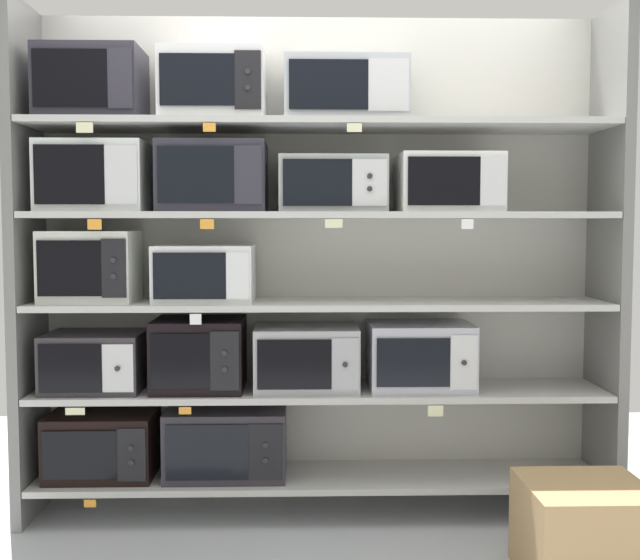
# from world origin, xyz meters

# --- Properties ---
(back_panel) EXTENTS (2.91, 0.04, 2.43)m
(back_panel) POSITION_xyz_m (0.00, 0.25, 1.21)
(back_panel) COLOR beige
(back_panel) RESTS_ON ground
(upright_left) EXTENTS (0.05, 0.46, 2.43)m
(upright_left) POSITION_xyz_m (-1.39, 0.00, 1.21)
(upright_left) COLOR slate
(upright_left) RESTS_ON ground
(upright_right) EXTENTS (0.05, 0.46, 2.43)m
(upright_right) POSITION_xyz_m (1.39, 0.00, 1.21)
(upright_right) COLOR slate
(upright_right) RESTS_ON ground
(shelf_0) EXTENTS (2.71, 0.46, 0.03)m
(shelf_0) POSITION_xyz_m (0.00, 0.00, 0.18)
(shelf_0) COLOR beige
(shelf_0) RESTS_ON ground
(microwave_0) EXTENTS (0.50, 0.36, 0.31)m
(microwave_0) POSITION_xyz_m (-1.05, -0.00, 0.34)
(microwave_0) COLOR black
(microwave_0) RESTS_ON shelf_0
(microwave_1) EXTENTS (0.57, 0.37, 0.33)m
(microwave_1) POSITION_xyz_m (-0.45, -0.00, 0.35)
(microwave_1) COLOR #2C282F
(microwave_1) RESTS_ON shelf_0
(price_tag_0) EXTENTS (0.05, 0.00, 0.03)m
(price_tag_0) POSITION_xyz_m (-1.05, -0.23, 0.14)
(price_tag_0) COLOR orange
(shelf_1) EXTENTS (2.71, 0.46, 0.03)m
(shelf_1) POSITION_xyz_m (0.00, 0.00, 0.60)
(shelf_1) COLOR beige
(microwave_2) EXTENTS (0.45, 0.39, 0.27)m
(microwave_2) POSITION_xyz_m (-1.07, -0.00, 0.75)
(microwave_2) COLOR #332F34
(microwave_2) RESTS_ON shelf_1
(microwave_3) EXTENTS (0.43, 0.41, 0.34)m
(microwave_3) POSITION_xyz_m (-0.58, -0.00, 0.78)
(microwave_3) COLOR black
(microwave_3) RESTS_ON shelf_1
(microwave_4) EXTENTS (0.49, 0.40, 0.30)m
(microwave_4) POSITION_xyz_m (-0.07, -0.00, 0.76)
(microwave_4) COLOR #A3A6A8
(microwave_4) RESTS_ON shelf_1
(microwave_5) EXTENTS (0.49, 0.40, 0.31)m
(microwave_5) POSITION_xyz_m (0.48, -0.00, 0.77)
(microwave_5) COLOR #B3B3C0
(microwave_5) RESTS_ON shelf_1
(price_tag_1) EXTENTS (0.09, 0.00, 0.03)m
(price_tag_1) POSITION_xyz_m (-1.11, -0.23, 0.56)
(price_tag_1) COLOR beige
(price_tag_2) EXTENTS (0.06, 0.00, 0.03)m
(price_tag_2) POSITION_xyz_m (-0.62, -0.23, 0.56)
(price_tag_2) COLOR orange
(price_tag_3) EXTENTS (0.07, 0.00, 0.05)m
(price_tag_3) POSITION_xyz_m (0.52, -0.23, 0.55)
(price_tag_3) COLOR beige
(shelf_2) EXTENTS (2.71, 0.46, 0.03)m
(shelf_2) POSITION_xyz_m (0.00, 0.00, 1.02)
(shelf_2) COLOR beige
(microwave_6) EXTENTS (0.42, 0.36, 0.33)m
(microwave_6) POSITION_xyz_m (-1.09, -0.00, 1.20)
(microwave_6) COLOR silver
(microwave_6) RESTS_ON shelf_2
(microwave_7) EXTENTS (0.46, 0.38, 0.27)m
(microwave_7) POSITION_xyz_m (-0.55, -0.00, 1.17)
(microwave_7) COLOR silver
(microwave_7) RESTS_ON shelf_2
(price_tag_4) EXTENTS (0.05, 0.00, 0.05)m
(price_tag_4) POSITION_xyz_m (-0.56, -0.23, 0.98)
(price_tag_4) COLOR white
(shelf_3) EXTENTS (2.71, 0.46, 0.03)m
(shelf_3) POSITION_xyz_m (0.00, 0.00, 1.44)
(shelf_3) COLOR beige
(microwave_8) EXTENTS (0.49, 0.39, 0.33)m
(microwave_8) POSITION_xyz_m (-1.05, -0.00, 1.62)
(microwave_8) COLOR silver
(microwave_8) RESTS_ON shelf_3
(microwave_9) EXTENTS (0.50, 0.41, 0.33)m
(microwave_9) POSITION_xyz_m (-0.50, -0.00, 1.62)
(microwave_9) COLOR #2B2932
(microwave_9) RESTS_ON shelf_3
(microwave_10) EXTENTS (0.50, 0.35, 0.26)m
(microwave_10) POSITION_xyz_m (0.06, -0.00, 1.59)
(microwave_10) COLOR #A1A8A6
(microwave_10) RESTS_ON shelf_3
(microwave_11) EXTENTS (0.47, 0.40, 0.27)m
(microwave_11) POSITION_xyz_m (0.61, -0.00, 1.60)
(microwave_11) COLOR white
(microwave_11) RESTS_ON shelf_3
(price_tag_5) EXTENTS (0.06, 0.00, 0.05)m
(price_tag_5) POSITION_xyz_m (-1.00, -0.23, 1.40)
(price_tag_5) COLOR orange
(price_tag_6) EXTENTS (0.06, 0.00, 0.04)m
(price_tag_6) POSITION_xyz_m (-0.51, -0.23, 1.40)
(price_tag_6) COLOR orange
(price_tag_7) EXTENTS (0.08, 0.00, 0.04)m
(price_tag_7) POSITION_xyz_m (0.06, -0.23, 1.40)
(price_tag_7) COLOR beige
(price_tag_8) EXTENTS (0.05, 0.00, 0.04)m
(price_tag_8) POSITION_xyz_m (0.66, -0.23, 1.40)
(price_tag_8) COLOR white
(shelf_4) EXTENTS (2.71, 0.46, 0.03)m
(shelf_4) POSITION_xyz_m (0.00, 0.00, 1.87)
(shelf_4) COLOR beige
(microwave_12) EXTENTS (0.47, 0.36, 0.33)m
(microwave_12) POSITION_xyz_m (-1.06, -0.00, 2.05)
(microwave_12) COLOR #2A2832
(microwave_12) RESTS_ON shelf_4
(microwave_13) EXTENTS (0.48, 0.38, 0.32)m
(microwave_13) POSITION_xyz_m (-0.50, -0.00, 2.04)
(microwave_13) COLOR silver
(microwave_13) RESTS_ON shelf_4
(microwave_14) EXTENTS (0.57, 0.33, 0.29)m
(microwave_14) POSITION_xyz_m (0.12, -0.00, 2.03)
(microwave_14) COLOR #B0B7BA
(microwave_14) RESTS_ON shelf_4
(price_tag_9) EXTENTS (0.07, 0.00, 0.04)m
(price_tag_9) POSITION_xyz_m (-1.04, -0.23, 1.82)
(price_tag_9) COLOR beige
(price_tag_10) EXTENTS (0.06, 0.00, 0.04)m
(price_tag_10) POSITION_xyz_m (-0.49, -0.23, 1.83)
(price_tag_10) COLOR orange
(price_tag_11) EXTENTS (0.07, 0.00, 0.04)m
(price_tag_11) POSITION_xyz_m (0.15, -0.23, 1.83)
(price_tag_11) COLOR beige
(shipping_carton) EXTENTS (0.47, 0.47, 0.39)m
(shipping_carton) POSITION_xyz_m (1.02, -0.77, 0.19)
(shipping_carton) COLOR tan
(shipping_carton) RESTS_ON ground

